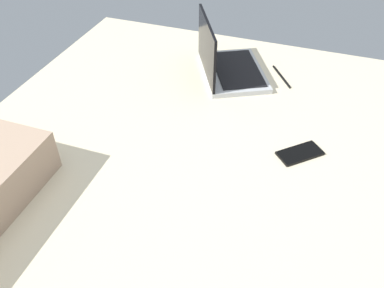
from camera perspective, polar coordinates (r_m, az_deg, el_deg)
bed_mattress at (r=129.55cm, az=-3.37°, el=-5.76°), size 180.00×140.00×18.00cm
laptop at (r=163.27cm, az=4.84°, el=11.11°), size 39.91×35.72×23.00cm
cell_phone at (r=130.46cm, az=15.00°, el=-1.28°), size 14.53×14.87×0.80cm
charger_cable at (r=166.81cm, az=12.53°, el=9.29°), size 14.57×9.78×0.60cm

